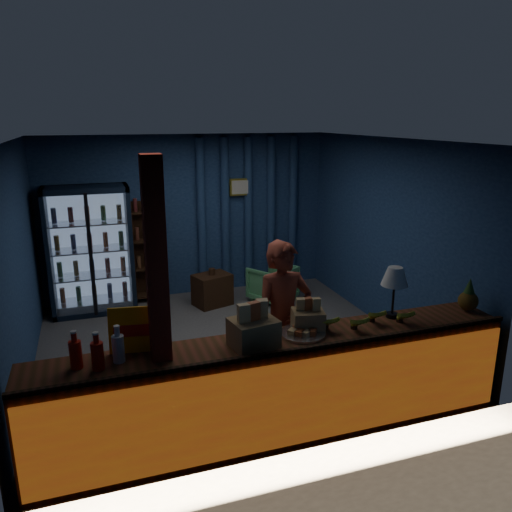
{
  "coord_description": "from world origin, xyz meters",
  "views": [
    {
      "loc": [
        -1.5,
        -5.67,
        2.87
      ],
      "look_at": [
        0.34,
        -0.2,
        1.24
      ],
      "focal_mm": 35.0,
      "sensor_mm": 36.0,
      "label": 1
    }
  ],
  "objects_px": {
    "pastry_tray": "(303,332)",
    "table_lamp": "(395,278)",
    "shopkeeper": "(283,322)",
    "green_chair": "(273,283)"
  },
  "relations": [
    {
      "from": "green_chair",
      "to": "table_lamp",
      "type": "relative_size",
      "value": 1.24
    },
    {
      "from": "pastry_tray",
      "to": "table_lamp",
      "type": "relative_size",
      "value": 0.81
    },
    {
      "from": "shopkeeper",
      "to": "green_chair",
      "type": "relative_size",
      "value": 2.66
    },
    {
      "from": "table_lamp",
      "to": "shopkeeper",
      "type": "bearing_deg",
      "value": 155.2
    },
    {
      "from": "shopkeeper",
      "to": "green_chair",
      "type": "height_order",
      "value": "shopkeeper"
    },
    {
      "from": "shopkeeper",
      "to": "pastry_tray",
      "type": "relative_size",
      "value": 4.04
    },
    {
      "from": "table_lamp",
      "to": "green_chair",
      "type": "bearing_deg",
      "value": 91.27
    },
    {
      "from": "pastry_tray",
      "to": "green_chair",
      "type": "bearing_deg",
      "value": 74.1
    },
    {
      "from": "pastry_tray",
      "to": "table_lamp",
      "type": "distance_m",
      "value": 1.07
    },
    {
      "from": "shopkeeper",
      "to": "table_lamp",
      "type": "xyz_separation_m",
      "value": [
        0.97,
        -0.45,
        0.51
      ]
    }
  ]
}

